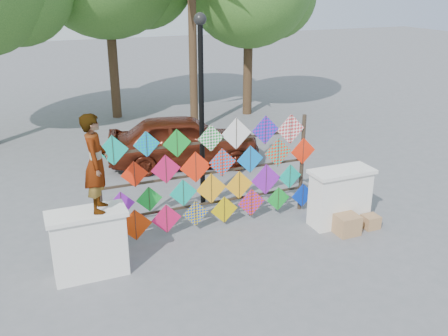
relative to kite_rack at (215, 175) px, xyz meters
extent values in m
plane|color=slate|center=(-0.12, -0.73, -1.21)|extent=(80.00, 80.00, 0.00)
cube|color=white|center=(-2.82, -0.93, -0.61)|extent=(1.30, 0.55, 1.20)
cube|color=white|center=(-2.82, -0.93, 0.03)|extent=(1.40, 0.65, 0.08)
cube|color=white|center=(2.58, -0.93, -0.61)|extent=(1.30, 0.55, 1.20)
cube|color=white|center=(2.58, -0.93, 0.03)|extent=(1.40, 0.65, 0.08)
cylinder|color=#31251B|center=(-2.42, 0.07, -0.06)|extent=(0.09, 0.09, 2.30)
cylinder|color=#31251B|center=(2.18, 0.07, -0.06)|extent=(0.09, 0.09, 2.30)
cube|color=#31251B|center=(-0.12, 0.07, -0.66)|extent=(4.60, 0.04, 0.04)
cube|color=#31251B|center=(-0.12, 0.07, 0.04)|extent=(4.60, 0.04, 0.04)
cube|color=#31251B|center=(-0.12, 0.07, 0.74)|extent=(4.60, 0.04, 0.04)
cube|color=#0AAD92|center=(-2.10, 0.01, 0.82)|extent=(0.61, 0.01, 0.61)
cube|color=#31251B|center=(-2.10, 0.00, 0.82)|extent=(0.01, 0.01, 0.60)
cube|color=#0AAD92|center=(-1.44, 0.01, 0.87)|extent=(0.54, 0.01, 0.54)
cube|color=#31251B|center=(-1.44, 0.00, 0.87)|extent=(0.01, 0.01, 0.53)
cube|color=#12992A|center=(-0.81, 0.01, 0.81)|extent=(0.60, 0.01, 0.60)
cube|color=#31251B|center=(-0.81, 0.00, 0.81)|extent=(0.01, 0.01, 0.59)
cube|color=#12992A|center=(-0.08, 0.01, 0.83)|extent=(0.58, 0.01, 0.58)
cube|color=#31251B|center=(-0.08, 0.00, 0.83)|extent=(0.01, 0.01, 0.57)
cube|color=white|center=(0.49, 0.01, 0.86)|extent=(0.69, 0.01, 0.69)
cube|color=#31251B|center=(0.49, 0.00, 0.86)|extent=(0.01, 0.01, 0.68)
cube|color=#0832C5|center=(1.18, 0.01, 0.86)|extent=(0.65, 0.01, 0.65)
cube|color=#31251B|center=(1.18, 0.00, 0.86)|extent=(0.01, 0.01, 0.64)
cube|color=white|center=(1.81, 0.01, 0.81)|extent=(0.69, 0.01, 0.69)
cube|color=#31251B|center=(1.81, 0.00, 0.81)|extent=(0.01, 0.01, 0.67)
cube|color=#FF290B|center=(-1.72, -0.03, 0.29)|extent=(0.55, 0.01, 0.55)
cube|color=#31251B|center=(-1.72, -0.04, 0.29)|extent=(0.01, 0.01, 0.54)
cube|color=#CF134E|center=(-1.08, -0.03, 0.30)|extent=(0.62, 0.01, 0.62)
cube|color=#31251B|center=(-1.08, -0.04, 0.30)|extent=(0.01, 0.01, 0.61)
cube|color=#FF290B|center=(-0.44, -0.03, 0.25)|extent=(0.69, 0.01, 0.69)
cube|color=#31251B|center=(-0.44, -0.04, 0.25)|extent=(0.01, 0.01, 0.68)
cube|color=blue|center=(0.16, -0.03, 0.27)|extent=(0.64, 0.01, 0.64)
cube|color=#31251B|center=(0.16, -0.04, 0.27)|extent=(0.01, 0.01, 0.63)
cube|color=blue|center=(0.81, -0.03, 0.25)|extent=(0.63, 0.01, 0.63)
cube|color=#31251B|center=(0.81, -0.04, 0.25)|extent=(0.01, 0.01, 0.61)
cube|color=#FF290B|center=(1.49, -0.03, 0.32)|extent=(0.67, 0.01, 0.67)
cube|color=#31251B|center=(1.49, -0.04, 0.32)|extent=(0.01, 0.01, 0.66)
cube|color=#FF290B|center=(2.13, -0.03, 0.27)|extent=(0.63, 0.01, 0.63)
cube|color=#31251B|center=(2.13, -0.04, 0.27)|extent=(0.01, 0.01, 0.62)
cube|color=purple|center=(-2.04, -0.07, -0.29)|extent=(0.56, 0.01, 0.56)
cube|color=#31251B|center=(-2.04, -0.08, -0.29)|extent=(0.01, 0.01, 0.55)
cube|color=#12992A|center=(-1.46, -0.07, -0.28)|extent=(0.55, 0.01, 0.55)
cube|color=#31251B|center=(-1.46, -0.08, -0.28)|extent=(0.01, 0.01, 0.54)
cube|color=#0AAD92|center=(-0.74, -0.07, -0.26)|extent=(0.60, 0.01, 0.60)
cube|color=#31251B|center=(-0.74, -0.08, -0.26)|extent=(0.01, 0.01, 0.59)
cube|color=#FEA417|center=(-0.11, -0.07, -0.27)|extent=(0.69, 0.01, 0.69)
cube|color=#31251B|center=(-0.11, -0.08, -0.27)|extent=(0.01, 0.01, 0.68)
cube|color=#FEA417|center=(0.54, -0.07, -0.29)|extent=(0.65, 0.01, 0.65)
cube|color=#31251B|center=(0.54, -0.08, -0.29)|extent=(0.01, 0.01, 0.64)
cube|color=purple|center=(1.19, -0.07, -0.26)|extent=(0.72, 0.01, 0.72)
cube|color=#31251B|center=(1.19, -0.08, -0.26)|extent=(0.01, 0.01, 0.71)
cube|color=#0AAD92|center=(1.80, -0.07, -0.28)|extent=(0.58, 0.01, 0.58)
cube|color=#31251B|center=(1.80, -0.08, -0.28)|extent=(0.01, 0.01, 0.57)
cube|color=red|center=(-1.79, -0.11, -0.78)|extent=(0.70, 0.01, 0.70)
cube|color=#31251B|center=(-1.79, -0.12, -0.78)|extent=(0.01, 0.01, 0.69)
cube|color=#CF134E|center=(-1.13, -0.11, -0.77)|extent=(0.65, 0.01, 0.65)
cube|color=#31251B|center=(-1.13, -0.12, -0.77)|extent=(0.01, 0.01, 0.64)
cube|color=#0832C5|center=(-0.49, -0.11, -0.77)|extent=(0.58, 0.01, 0.58)
cube|color=#31251B|center=(-0.49, -0.12, -0.77)|extent=(0.01, 0.01, 0.57)
cube|color=#D4AF08|center=(0.17, -0.11, -0.80)|extent=(0.63, 0.01, 0.63)
cube|color=#31251B|center=(0.17, -0.12, -0.80)|extent=(0.01, 0.01, 0.62)
cube|color=purple|center=(0.82, -0.11, -0.74)|extent=(0.66, 0.01, 0.66)
cube|color=#31251B|center=(0.82, -0.12, -0.74)|extent=(0.01, 0.01, 0.65)
cube|color=#12992A|center=(1.50, -0.11, -0.77)|extent=(0.58, 0.01, 0.58)
cube|color=#31251B|center=(1.50, -0.12, -0.77)|extent=(0.01, 0.01, 0.57)
cube|color=#0832C5|center=(2.14, -0.11, -0.79)|extent=(0.58, 0.01, 0.58)
cube|color=#31251B|center=(2.14, -0.12, -0.79)|extent=(0.01, 0.01, 0.57)
cylinder|color=#4A351F|center=(-0.12, 10.27, 0.85)|extent=(0.36, 0.36, 4.12)
cylinder|color=#4A351F|center=(4.88, 8.77, 0.57)|extent=(0.36, 0.36, 3.58)
cylinder|color=#4A351F|center=(2.08, 7.27, 1.54)|extent=(0.28, 0.28, 5.50)
imported|color=#99999E|center=(-2.56, -0.93, 0.94)|extent=(0.57, 0.73, 1.76)
imported|color=#4F1A0D|center=(0.63, 4.02, -0.47)|extent=(4.64, 2.64, 1.49)
cylinder|color=black|center=(0.18, 1.27, 0.89)|extent=(0.12, 0.12, 4.20)
sphere|color=black|center=(0.18, 1.27, 3.11)|extent=(0.28, 0.28, 0.28)
cube|color=tan|center=(2.47, -1.41, -1.00)|extent=(0.48, 0.43, 0.43)
cube|color=tan|center=(3.12, -1.38, -1.07)|extent=(0.34, 0.32, 0.29)
camera|label=1|loc=(-3.62, -9.19, 3.88)|focal=40.00mm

